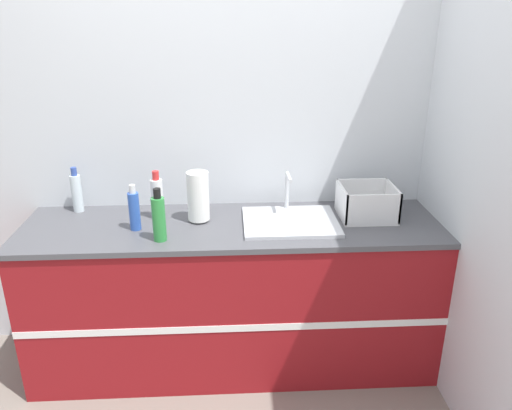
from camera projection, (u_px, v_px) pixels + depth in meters
name	position (u px, v px, depth m)	size (l,w,h in m)	color
ground_plane	(236.00, 394.00, 2.79)	(12.00, 12.00, 0.00)	slate
wall_back	(231.00, 138.00, 2.92)	(4.69, 0.06, 2.60)	silver
wall_right	(451.00, 151.00, 2.67)	(0.06, 2.62, 2.60)	silver
counter_cabinet	(234.00, 294.00, 2.91)	(2.32, 0.65, 0.90)	maroon
sink	(290.00, 220.00, 2.75)	(0.52, 0.42, 0.24)	silver
paper_towel_roll	(198.00, 197.00, 2.74)	(0.12, 0.12, 0.28)	#4C4C51
dish_rack	(367.00, 205.00, 2.82)	(0.30, 0.28, 0.18)	white
bottle_white_spray	(157.00, 198.00, 2.78)	(0.07, 0.07, 0.28)	white
bottle_blue	(134.00, 210.00, 2.64)	(0.06, 0.06, 0.25)	#2D56B7
bottle_clear	(77.00, 192.00, 2.88)	(0.06, 0.06, 0.27)	silver
bottle_green	(159.00, 218.00, 2.51)	(0.07, 0.07, 0.28)	#2D8C3D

